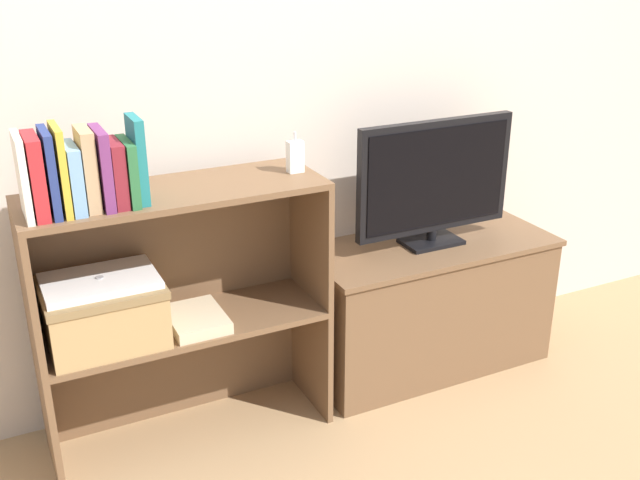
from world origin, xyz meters
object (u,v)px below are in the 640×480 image
book_mustard (60,170)px  book_tan (87,169)px  book_maroon (116,173)px  laptop (100,281)px  tv (435,180)px  book_ivory (22,177)px  book_forest (128,172)px  baby_monitor (295,156)px  storage_basket_left (103,310)px  book_crimson (35,176)px  book_navy (49,173)px  book_skyblue (73,178)px  tv_stand (427,304)px  book_plum (102,168)px  magazine_stack (196,319)px  book_teal (137,160)px

book_mustard → book_tan: 0.07m
book_maroon → laptop: 0.35m
tv → book_ivory: 1.41m
book_forest → baby_monitor: 0.54m
book_mustard → baby_monitor: (0.72, 0.06, -0.07)m
book_forest → storage_basket_left: (-0.11, 0.04, -0.43)m
book_forest → book_crimson: bearing=-180.0°
book_navy → book_skyblue: 0.06m
tv → book_mustard: bearing=-175.9°
tv → book_maroon: bearing=-175.4°
book_tan → book_crimson: bearing=-180.0°
tv_stand → book_crimson: size_ratio=4.26×
book_ivory → book_plum: size_ratio=1.03×
book_ivory → book_plum: 0.21m
book_crimson → magazine_stack: bearing=2.6°
baby_monitor → storage_basket_left: baby_monitor is taller
book_ivory → magazine_stack: bearing=2.4°
book_navy → book_skyblue: size_ratio=1.25×
tv → book_skyblue: bearing=-175.8°
laptop → book_skyblue: bearing=-134.0°
book_plum → baby_monitor: (0.61, 0.06, -0.06)m
book_ivory → book_plum: book_ivory is taller
laptop → book_navy: bearing=-156.8°
book_mustard → laptop: book_mustard is taller
laptop → tv: bearing=2.3°
book_plum → book_crimson: bearing=-180.0°
book_ivory → book_navy: size_ratio=0.98×
book_plum → book_teal: (0.10, 0.00, 0.01)m
book_crimson → book_navy: size_ratio=0.96×
book_plum → magazine_stack: book_plum is taller
book_ivory → book_navy: 0.07m
tv → book_forest: size_ratio=3.47×
book_mustard → storage_basket_left: bearing=30.9°
tv → book_mustard: 1.31m
book_navy → baby_monitor: size_ratio=1.77×
book_ivory → book_maroon: (0.24, 0.00, -0.02)m
book_navy → baby_monitor: (0.75, 0.06, -0.07)m
book_maroon → baby_monitor: size_ratio=1.39×
book_skyblue → book_plum: 0.08m
book_tan → book_teal: (0.14, 0.00, 0.01)m
book_forest → baby_monitor: (0.54, 0.06, -0.04)m
tv → tv_stand: bearing=90.0°
book_forest → book_teal: book_teal is taller
book_forest → book_skyblue: bearing=180.0°
book_skyblue → tv_stand: bearing=4.3°
book_teal → book_crimson: bearing=-180.0°
book_skyblue → book_plum: book_plum is taller
tv → laptop: size_ratio=1.90×
book_skyblue → storage_basket_left: (0.04, 0.04, -0.43)m
book_mustard → book_skyblue: book_mustard is taller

